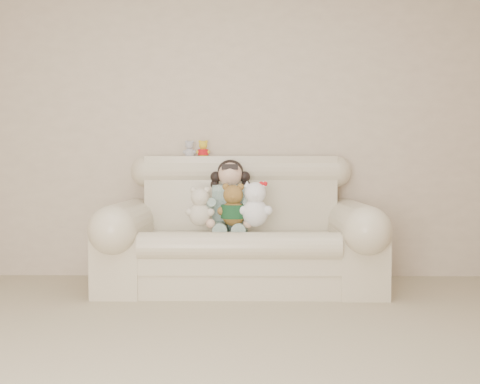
% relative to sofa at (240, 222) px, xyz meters
% --- Properties ---
extents(wall_back, '(4.50, 0.00, 4.50)m').
position_rel_sofa_xyz_m(wall_back, '(0.00, 0.50, 0.78)').
color(wall_back, beige).
rests_on(wall_back, ground).
extents(sofa, '(2.10, 0.95, 1.03)m').
position_rel_sofa_xyz_m(sofa, '(0.00, 0.00, 0.00)').
color(sofa, beige).
rests_on(sofa, floor).
extents(seated_child, '(0.35, 0.43, 0.59)m').
position_rel_sofa_xyz_m(seated_child, '(-0.08, 0.08, 0.20)').
color(seated_child, '#2B6857').
rests_on(seated_child, sofa).
extents(brown_teddy, '(0.28, 0.25, 0.37)m').
position_rel_sofa_xyz_m(brown_teddy, '(-0.05, -0.12, 0.17)').
color(brown_teddy, brown).
rests_on(brown_teddy, sofa).
extents(white_cat, '(0.30, 0.26, 0.40)m').
position_rel_sofa_xyz_m(white_cat, '(0.11, -0.15, 0.18)').
color(white_cat, white).
rests_on(white_cat, sofa).
extents(cream_teddy, '(0.27, 0.24, 0.34)m').
position_rel_sofa_xyz_m(cream_teddy, '(-0.30, -0.12, 0.16)').
color(cream_teddy, beige).
rests_on(cream_teddy, sofa).
extents(yellow_mini_bear, '(0.13, 0.11, 0.18)m').
position_rel_sofa_xyz_m(yellow_mini_bear, '(-0.31, 0.38, 0.58)').
color(yellow_mini_bear, gold).
rests_on(yellow_mini_bear, sofa).
extents(grey_mini_plush, '(0.12, 0.10, 0.18)m').
position_rel_sofa_xyz_m(grey_mini_plush, '(-0.43, 0.39, 0.58)').
color(grey_mini_plush, silver).
rests_on(grey_mini_plush, sofa).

